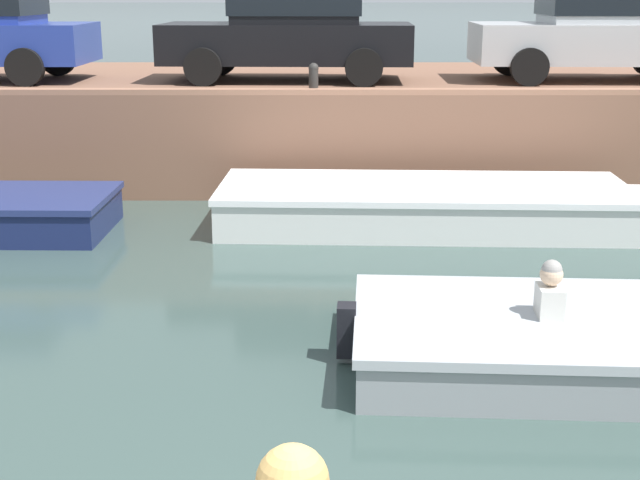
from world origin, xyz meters
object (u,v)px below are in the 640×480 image
at_px(car_left_inner_black, 293,29).
at_px(boat_moored_central_white, 446,206).
at_px(mooring_bollard_mid, 316,77).
at_px(car_centre_silver, 602,29).

bearing_deg(car_left_inner_black, boat_moored_central_white, -59.56).
distance_m(car_left_inner_black, mooring_bollard_mid, 2.02).
bearing_deg(mooring_bollard_mid, car_centre_silver, 21.73).
xyz_separation_m(car_left_inner_black, car_centre_silver, (5.13, 0.00, -0.00)).
xyz_separation_m(boat_moored_central_white, car_centre_silver, (2.99, 3.64, 2.14)).
height_order(boat_moored_central_white, car_left_inner_black, car_left_inner_black).
relative_size(car_centre_silver, mooring_bollard_mid, 9.10).
xyz_separation_m(car_left_inner_black, mooring_bollard_mid, (0.39, -1.89, -0.61)).
bearing_deg(boat_moored_central_white, car_centre_silver, 50.53).
xyz_separation_m(boat_moored_central_white, mooring_bollard_mid, (-1.75, 1.75, 1.54)).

